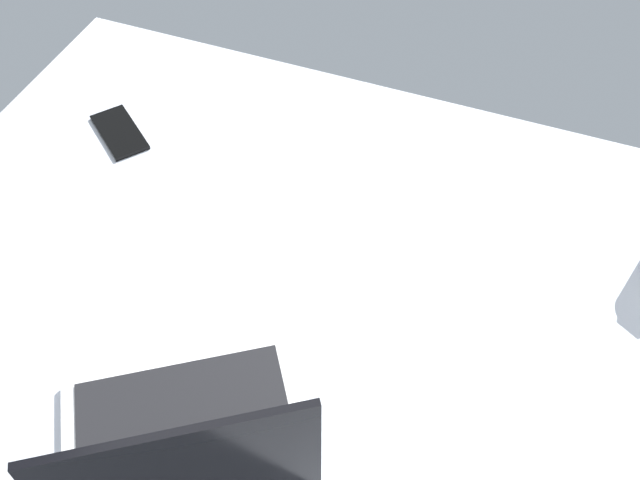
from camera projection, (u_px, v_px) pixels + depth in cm
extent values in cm
cube|color=#B7BCC6|center=(375.00, 444.00, 112.11)|extent=(180.00, 140.00, 18.00)
cube|color=silver|center=(186.00, 431.00, 102.73)|extent=(40.22, 37.56, 2.00)
cube|color=black|center=(183.00, 417.00, 102.74)|extent=(33.54, 30.35, 0.40)
cube|color=black|center=(183.00, 473.00, 87.03)|extent=(27.87, 19.35, 21.00)
cube|color=black|center=(119.00, 132.00, 142.70)|extent=(15.23, 13.96, 0.80)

